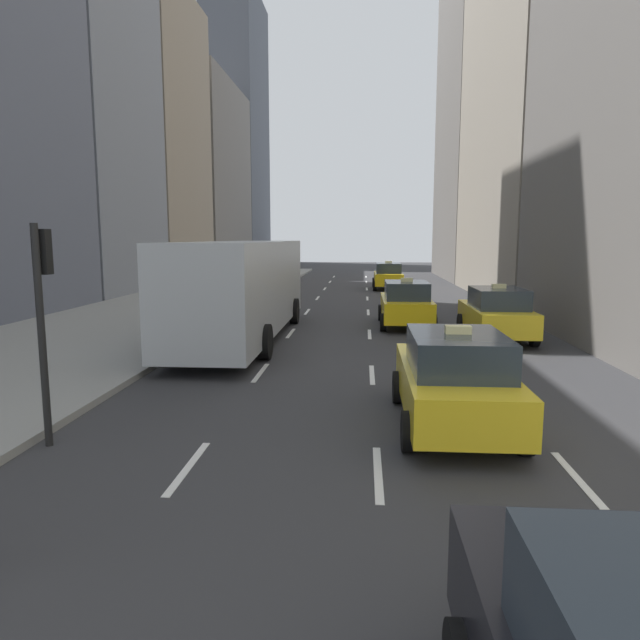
{
  "coord_description": "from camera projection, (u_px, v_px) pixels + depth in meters",
  "views": [
    {
      "loc": [
        2.36,
        0.14,
        3.37
      ],
      "look_at": [
        1.33,
        13.63,
        1.42
      ],
      "focal_mm": 32.0,
      "sensor_mm": 36.0,
      "label": 1
    }
  ],
  "objects": [
    {
      "name": "traffic_light_pole",
      "position": [
        42.0,
        299.0,
        9.08
      ],
      "size": [
        0.24,
        0.42,
        3.6
      ],
      "color": "black",
      "rests_on": "ground"
    },
    {
      "name": "taxi_lead",
      "position": [
        388.0,
        276.0,
        37.64
      ],
      "size": [
        2.02,
        4.4,
        1.87
      ],
      "color": "yellow",
      "rests_on": "ground"
    },
    {
      "name": "sidewalk_left",
      "position": [
        170.0,
        306.0,
        27.68
      ],
      "size": [
        8.0,
        66.0,
        0.15
      ],
      "primitive_type": "cube",
      "color": "gray",
      "rests_on": "ground"
    },
    {
      "name": "city_bus",
      "position": [
        244.0,
        286.0,
        18.96
      ],
      "size": [
        2.8,
        11.61,
        3.25
      ],
      "color": "#B7BCC1",
      "rests_on": "ground"
    },
    {
      "name": "taxi_fourth",
      "position": [
        455.0,
        379.0,
        10.15
      ],
      "size": [
        2.02,
        4.4,
        1.87
      ],
      "color": "yellow",
      "rests_on": "ground"
    },
    {
      "name": "building_row_left",
      "position": [
        139.0,
        96.0,
        41.24
      ],
      "size": [
        6.0,
        81.97,
        34.82
      ],
      "color": "#4C515B",
      "rests_on": "ground"
    },
    {
      "name": "taxi_third",
      "position": [
        496.0,
        313.0,
        18.99
      ],
      "size": [
        2.02,
        4.4,
        1.87
      ],
      "color": "yellow",
      "rests_on": "ground"
    },
    {
      "name": "taxi_second",
      "position": [
        406.0,
        303.0,
        21.82
      ],
      "size": [
        2.02,
        4.4,
        1.87
      ],
      "color": "yellow",
      "rests_on": "ground"
    },
    {
      "name": "lane_markings",
      "position": [
        369.0,
        322.0,
        23.03
      ],
      "size": [
        5.72,
        56.0,
        0.01
      ],
      "color": "white",
      "rests_on": "ground"
    }
  ]
}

